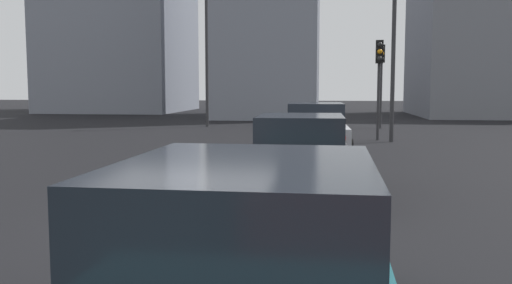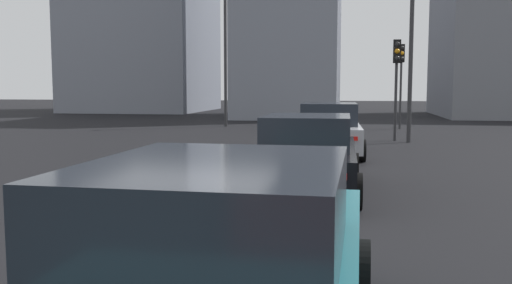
{
  "view_description": "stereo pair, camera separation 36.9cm",
  "coord_description": "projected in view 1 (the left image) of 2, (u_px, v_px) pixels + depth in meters",
  "views": [
    {
      "loc": [
        -7.49,
        -1.97,
        2.1
      ],
      "look_at": [
        0.43,
        -0.97,
        1.3
      ],
      "focal_mm": 38.35,
      "sensor_mm": 36.0,
      "label": 1
    },
    {
      "loc": [
        -7.43,
        -2.34,
        2.1
      ],
      "look_at": [
        0.43,
        -0.97,
        1.3
      ],
      "focal_mm": 38.35,
      "sensor_mm": 36.0,
      "label": 2
    }
  ],
  "objects": [
    {
      "name": "car_teal_left_third",
      "position": [
        251.0,
        274.0,
        3.89
      ],
      "size": [
        4.83,
        2.17,
        1.61
      ],
      "rotation": [
        0.0,
        0.0,
        -0.02
      ],
      "color": "#19606B",
      "rests_on": "ground_plane"
    },
    {
      "name": "car_silver_left_lead",
      "position": [
        315.0,
        130.0,
        17.0
      ],
      "size": [
        4.77,
        2.21,
        1.62
      ],
      "rotation": [
        0.0,
        0.0,
        0.03
      ],
      "color": "#A8AAB2",
      "rests_on": "ground_plane"
    },
    {
      "name": "ground_plane",
      "position": [
        186.0,
        241.0,
        7.86
      ],
      "size": [
        160.0,
        160.0,
        0.2
      ],
      "primitive_type": "cube",
      "color": "black"
    },
    {
      "name": "traffic_light_near_left",
      "position": [
        382.0,
        69.0,
        27.65
      ],
      "size": [
        0.32,
        0.28,
        4.25
      ],
      "rotation": [
        0.0,
        0.0,
        3.16
      ],
      "color": "#2D2D30",
      "rests_on": "ground_plane"
    },
    {
      "name": "car_black_left_second",
      "position": [
        301.0,
        155.0,
        10.91
      ],
      "size": [
        4.74,
        2.12,
        1.56
      ],
      "rotation": [
        0.0,
        0.0,
        0.01
      ],
      "color": "black",
      "rests_on": "ground_plane"
    },
    {
      "name": "building_facade_left",
      "position": [
        490.0,
        50.0,
        40.37
      ],
      "size": [
        12.27,
        10.59,
        9.73
      ],
      "primitive_type": "cube",
      "color": "slate",
      "rests_on": "ground_plane"
    },
    {
      "name": "building_facade_right",
      "position": [
        121.0,
        11.0,
        48.11
      ],
      "size": [
        12.44,
        10.97,
        17.61
      ],
      "primitive_type": "cube",
      "color": "gray",
      "rests_on": "ground_plane"
    },
    {
      "name": "traffic_light_near_right",
      "position": [
        379.0,
        69.0,
        21.44
      ],
      "size": [
        0.32,
        0.28,
        3.94
      ],
      "rotation": [
        0.0,
        0.0,
        3.16
      ],
      "color": "#2D2D30",
      "rests_on": "ground_plane"
    },
    {
      "name": "street_lamp_kerbside",
      "position": [
        207.0,
        43.0,
        28.85
      ],
      "size": [
        0.56,
        0.36,
        7.54
      ],
      "color": "#2D2D30",
      "rests_on": "ground_plane"
    },
    {
      "name": "street_lamp_far",
      "position": [
        394.0,
        22.0,
        20.67
      ],
      "size": [
        0.56,
        0.36,
        7.8
      ],
      "color": "#2D2D30",
      "rests_on": "ground_plane"
    }
  ]
}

